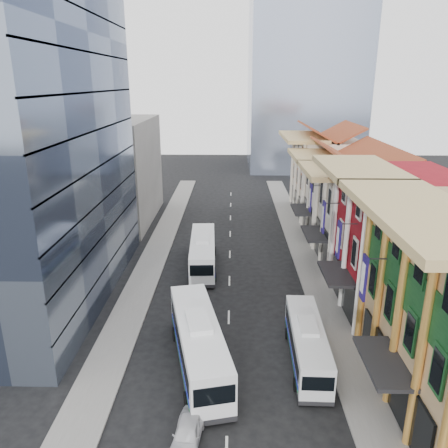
{
  "coord_description": "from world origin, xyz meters",
  "views": [
    {
      "loc": [
        0.22,
        -17.32,
        18.84
      ],
      "look_at": [
        -0.55,
        22.83,
        5.66
      ],
      "focal_mm": 35.0,
      "sensor_mm": 36.0,
      "label": 1
    }
  ],
  "objects_px": {
    "bus_right": "(307,342)",
    "sedan_left": "(188,433)",
    "bus_left_far": "(203,252)",
    "bus_left_near": "(199,342)",
    "office_tower": "(24,130)"
  },
  "relations": [
    {
      "from": "bus_left_far",
      "to": "bus_right",
      "type": "relative_size",
      "value": 1.15
    },
    {
      "from": "bus_left_near",
      "to": "sedan_left",
      "type": "height_order",
      "value": "bus_left_near"
    },
    {
      "from": "office_tower",
      "to": "bus_left_far",
      "type": "bearing_deg",
      "value": 23.91
    },
    {
      "from": "bus_left_near",
      "to": "bus_right",
      "type": "distance_m",
      "value": 7.54
    },
    {
      "from": "bus_right",
      "to": "bus_left_far",
      "type": "bearing_deg",
      "value": 118.72
    },
    {
      "from": "bus_left_near",
      "to": "office_tower",
      "type": "bearing_deg",
      "value": 131.83
    },
    {
      "from": "bus_left_near",
      "to": "bus_left_far",
      "type": "height_order",
      "value": "bus_left_near"
    },
    {
      "from": "bus_left_near",
      "to": "bus_left_far",
      "type": "distance_m",
      "value": 16.93
    },
    {
      "from": "office_tower",
      "to": "bus_right",
      "type": "bearing_deg",
      "value": -23.83
    },
    {
      "from": "bus_left_far",
      "to": "sedan_left",
      "type": "distance_m",
      "value": 23.67
    },
    {
      "from": "bus_left_near",
      "to": "bus_right",
      "type": "relative_size",
      "value": 1.24
    },
    {
      "from": "bus_left_near",
      "to": "sedan_left",
      "type": "bearing_deg",
      "value": -103.96
    },
    {
      "from": "bus_right",
      "to": "sedan_left",
      "type": "distance_m",
      "value": 10.68
    },
    {
      "from": "bus_right",
      "to": "sedan_left",
      "type": "bearing_deg",
      "value": -134.3
    },
    {
      "from": "bus_right",
      "to": "sedan_left",
      "type": "height_order",
      "value": "bus_right"
    }
  ]
}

